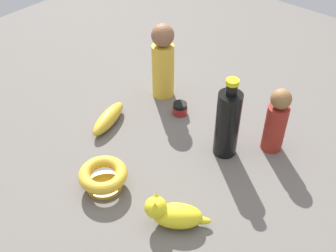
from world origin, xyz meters
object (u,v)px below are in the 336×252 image
(bowl, at_px, (103,176))
(person_figure_adult, at_px, (276,121))
(cat_figurine, at_px, (172,213))
(nail_polish_jar, at_px, (180,109))
(bottle_tall, at_px, (228,123))
(banana, at_px, (108,118))
(person_figure_child, at_px, (163,61))

(bowl, bearing_deg, person_figure_adult, -121.15)
(bowl, distance_m, cat_figurine, 0.19)
(nail_polish_jar, distance_m, cat_figurine, 0.39)
(nail_polish_jar, relative_size, bottle_tall, 0.19)
(bottle_tall, bearing_deg, banana, 21.74)
(bottle_tall, height_order, cat_figurine, bottle_tall)
(person_figure_child, relative_size, banana, 1.55)
(person_figure_child, xyz_separation_m, cat_figurine, (-0.33, 0.35, -0.08))
(bottle_tall, height_order, person_figure_child, person_figure_child)
(person_figure_child, distance_m, banana, 0.23)
(bowl, height_order, banana, bowl)
(cat_figurine, bearing_deg, banana, -21.60)
(bottle_tall, xyz_separation_m, cat_figurine, (-0.05, 0.26, -0.06))
(bottle_tall, bearing_deg, nail_polish_jar, -13.91)
(banana, bearing_deg, bottle_tall, -85.75)
(nail_polish_jar, distance_m, banana, 0.21)
(nail_polish_jar, height_order, bowl, bowl)
(person_figure_child, bearing_deg, nail_polish_jar, 158.19)
(nail_polish_jar, relative_size, cat_figurine, 0.34)
(bowl, bearing_deg, cat_figurine, -172.83)
(nail_polish_jar, bearing_deg, bowl, 97.36)
(bowl, height_order, bottle_tall, bottle_tall)
(person_figure_child, bearing_deg, bowl, 110.97)
(person_figure_adult, relative_size, person_figure_child, 0.79)
(banana, bearing_deg, bowl, -152.85)
(bowl, height_order, person_figure_child, person_figure_child)
(person_figure_adult, bearing_deg, bottle_tall, 48.22)
(person_figure_child, bearing_deg, banana, 84.94)
(bottle_tall, bearing_deg, bowl, 62.98)
(bottle_tall, distance_m, cat_figurine, 0.27)
(nail_polish_jar, height_order, person_figure_adult, person_figure_adult)
(person_figure_adult, xyz_separation_m, bottle_tall, (0.08, 0.09, 0.01))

